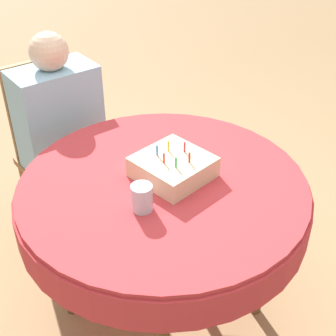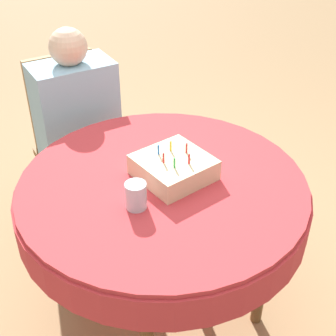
% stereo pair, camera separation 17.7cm
% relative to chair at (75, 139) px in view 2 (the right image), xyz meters
% --- Properties ---
extents(ground_plane, '(12.00, 12.00, 0.00)m').
position_rel_chair_xyz_m(ground_plane, '(-0.08, -0.90, -0.49)').
color(ground_plane, '#A37F56').
extents(dining_table, '(1.13, 1.13, 0.76)m').
position_rel_chair_xyz_m(dining_table, '(-0.08, -0.90, 0.18)').
color(dining_table, '#BC3338').
rests_on(dining_table, ground_plane).
extents(chair, '(0.46, 0.46, 0.94)m').
position_rel_chair_xyz_m(chair, '(0.00, 0.00, 0.00)').
color(chair, brown).
rests_on(chair, ground_plane).
extents(person, '(0.43, 0.37, 1.13)m').
position_rel_chair_xyz_m(person, '(-0.01, -0.10, 0.18)').
color(person, '#DBB293').
rests_on(person, ground_plane).
extents(birthday_cake, '(0.26, 0.26, 0.13)m').
position_rel_chair_xyz_m(birthday_cake, '(-0.03, -0.90, 0.31)').
color(birthday_cake, beige).
rests_on(birthday_cake, dining_table).
extents(drinking_glass, '(0.08, 0.08, 0.10)m').
position_rel_chair_xyz_m(drinking_glass, '(-0.25, -0.96, 0.32)').
color(drinking_glass, silver).
rests_on(drinking_glass, dining_table).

